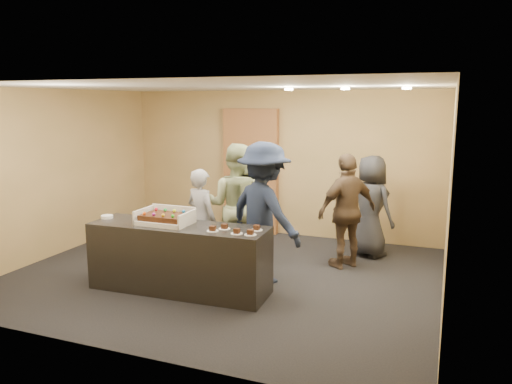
{
  "coord_description": "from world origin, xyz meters",
  "views": [
    {
      "loc": [
        2.96,
        -6.35,
        2.5
      ],
      "look_at": [
        0.5,
        0.0,
        1.26
      ],
      "focal_mm": 35.0,
      "sensor_mm": 36.0,
      "label": 1
    }
  ],
  "objects_px": {
    "person_server_grey": "(201,219)",
    "person_dark_suit": "(371,206)",
    "serving_counter": "(179,258)",
    "plate_stack": "(107,217)",
    "storage_cabinet": "(251,171)",
    "cake_box": "(166,220)",
    "person_sage_man": "(236,205)",
    "sheet_cake": "(165,217)",
    "person_navy_man": "(264,213)",
    "person_brown_extra": "(347,211)"
  },
  "relations": [
    {
      "from": "person_server_grey",
      "to": "person_dark_suit",
      "type": "distance_m",
      "value": 2.75
    },
    {
      "from": "serving_counter",
      "to": "plate_stack",
      "type": "height_order",
      "value": "plate_stack"
    },
    {
      "from": "storage_cabinet",
      "to": "plate_stack",
      "type": "height_order",
      "value": "storage_cabinet"
    },
    {
      "from": "cake_box",
      "to": "person_server_grey",
      "type": "distance_m",
      "value": 0.94
    },
    {
      "from": "person_sage_man",
      "to": "person_dark_suit",
      "type": "bearing_deg",
      "value": -152.29
    },
    {
      "from": "storage_cabinet",
      "to": "person_sage_man",
      "type": "xyz_separation_m",
      "value": [
        0.54,
        -1.96,
        -0.24
      ]
    },
    {
      "from": "sheet_cake",
      "to": "person_navy_man",
      "type": "bearing_deg",
      "value": 33.51
    },
    {
      "from": "sheet_cake",
      "to": "person_sage_man",
      "type": "relative_size",
      "value": 0.31
    },
    {
      "from": "cake_box",
      "to": "person_sage_man",
      "type": "distance_m",
      "value": 1.31
    },
    {
      "from": "serving_counter",
      "to": "storage_cabinet",
      "type": "xyz_separation_m",
      "value": [
        -0.26,
        3.21,
        0.73
      ]
    },
    {
      "from": "storage_cabinet",
      "to": "person_server_grey",
      "type": "bearing_deg",
      "value": -87.34
    },
    {
      "from": "serving_counter",
      "to": "sheet_cake",
      "type": "bearing_deg",
      "value": 177.81
    },
    {
      "from": "person_server_grey",
      "to": "plate_stack",
      "type": "bearing_deg",
      "value": 64.71
    },
    {
      "from": "sheet_cake",
      "to": "plate_stack",
      "type": "height_order",
      "value": "sheet_cake"
    },
    {
      "from": "sheet_cake",
      "to": "person_sage_man",
      "type": "height_order",
      "value": "person_sage_man"
    },
    {
      "from": "sheet_cake",
      "to": "person_dark_suit",
      "type": "height_order",
      "value": "person_dark_suit"
    },
    {
      "from": "person_server_grey",
      "to": "person_sage_man",
      "type": "relative_size",
      "value": 0.81
    },
    {
      "from": "person_navy_man",
      "to": "cake_box",
      "type": "bearing_deg",
      "value": 59.56
    },
    {
      "from": "person_server_grey",
      "to": "serving_counter",
      "type": "bearing_deg",
      "value": 119.24
    },
    {
      "from": "sheet_cake",
      "to": "person_brown_extra",
      "type": "relative_size",
      "value": 0.34
    },
    {
      "from": "person_server_grey",
      "to": "person_navy_man",
      "type": "xyz_separation_m",
      "value": [
        1.08,
        -0.2,
        0.22
      ]
    },
    {
      "from": "storage_cabinet",
      "to": "person_sage_man",
      "type": "distance_m",
      "value": 2.05
    },
    {
      "from": "storage_cabinet",
      "to": "person_dark_suit",
      "type": "height_order",
      "value": "storage_cabinet"
    },
    {
      "from": "serving_counter",
      "to": "person_sage_man",
      "type": "height_order",
      "value": "person_sage_man"
    },
    {
      "from": "person_dark_suit",
      "to": "cake_box",
      "type": "bearing_deg",
      "value": 78.43
    },
    {
      "from": "person_brown_extra",
      "to": "person_dark_suit",
      "type": "bearing_deg",
      "value": -158.01
    },
    {
      "from": "person_sage_man",
      "to": "serving_counter",
      "type": "bearing_deg",
      "value": 70.82
    },
    {
      "from": "plate_stack",
      "to": "cake_box",
      "type": "bearing_deg",
      "value": 2.56
    },
    {
      "from": "person_server_grey",
      "to": "person_dark_suit",
      "type": "height_order",
      "value": "person_dark_suit"
    },
    {
      "from": "serving_counter",
      "to": "person_navy_man",
      "type": "bearing_deg",
      "value": 36.71
    },
    {
      "from": "person_server_grey",
      "to": "person_sage_man",
      "type": "distance_m",
      "value": 0.56
    },
    {
      "from": "person_dark_suit",
      "to": "plate_stack",
      "type": "bearing_deg",
      "value": 69.41
    },
    {
      "from": "person_brown_extra",
      "to": "person_server_grey",
      "type": "bearing_deg",
      "value": -26.16
    },
    {
      "from": "sheet_cake",
      "to": "person_server_grey",
      "type": "height_order",
      "value": "person_server_grey"
    },
    {
      "from": "person_brown_extra",
      "to": "person_dark_suit",
      "type": "xyz_separation_m",
      "value": [
        0.25,
        0.7,
        -0.04
      ]
    },
    {
      "from": "sheet_cake",
      "to": "person_dark_suit",
      "type": "bearing_deg",
      "value": 46.91
    },
    {
      "from": "person_dark_suit",
      "to": "storage_cabinet",
      "type": "bearing_deg",
      "value": 14.94
    },
    {
      "from": "cake_box",
      "to": "person_navy_man",
      "type": "distance_m",
      "value": 1.33
    },
    {
      "from": "serving_counter",
      "to": "cake_box",
      "type": "height_order",
      "value": "cake_box"
    },
    {
      "from": "serving_counter",
      "to": "storage_cabinet",
      "type": "relative_size",
      "value": 1.01
    },
    {
      "from": "storage_cabinet",
      "to": "sheet_cake",
      "type": "bearing_deg",
      "value": -88.97
    },
    {
      "from": "person_server_grey",
      "to": "storage_cabinet",
      "type": "bearing_deg",
      "value": -67.39
    },
    {
      "from": "storage_cabinet",
      "to": "person_navy_man",
      "type": "relative_size",
      "value": 1.21
    },
    {
      "from": "serving_counter",
      "to": "storage_cabinet",
      "type": "distance_m",
      "value": 3.3
    },
    {
      "from": "plate_stack",
      "to": "person_brown_extra",
      "type": "height_order",
      "value": "person_brown_extra"
    },
    {
      "from": "person_brown_extra",
      "to": "sheet_cake",
      "type": "bearing_deg",
      "value": -7.96
    },
    {
      "from": "serving_counter",
      "to": "person_navy_man",
      "type": "relative_size",
      "value": 1.22
    },
    {
      "from": "storage_cabinet",
      "to": "person_navy_man",
      "type": "distance_m",
      "value": 2.74
    },
    {
      "from": "serving_counter",
      "to": "cake_box",
      "type": "relative_size",
      "value": 3.48
    },
    {
      "from": "person_navy_man",
      "to": "person_brown_extra",
      "type": "relative_size",
      "value": 1.13
    }
  ]
}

